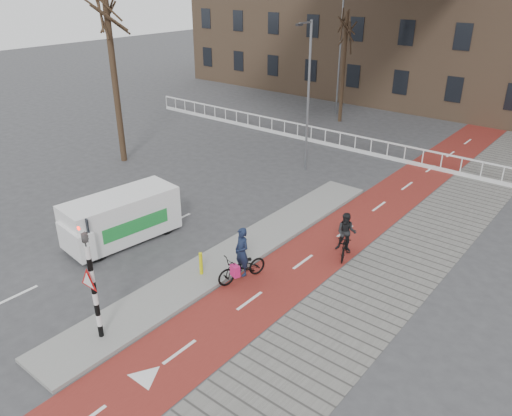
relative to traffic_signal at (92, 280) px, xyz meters
The scene contains 14 objects.
ground 2.90m from the traffic_signal, 73.47° to the left, with size 120.00×120.00×0.00m, color #38383A.
bike_lane 12.36m from the traffic_signal, 80.09° to the left, with size 2.50×60.00×0.01m, color maroon.
sidewalk 13.13m from the traffic_signal, 67.82° to the left, with size 3.00×60.00×0.01m, color slate.
curb_island 6.32m from the traffic_signal, 90.95° to the left, with size 1.80×16.00×0.12m, color gray.
traffic_signal is the anchor object (origin of this frame).
bollard 4.33m from the traffic_signal, 90.84° to the left, with size 0.12×0.12×0.81m, color #CDCC0B.
cyclist_near 5.09m from the traffic_signal, 76.44° to the left, with size 1.14×1.95×1.93m.
cyclist_far 8.93m from the traffic_signal, 69.81° to the left, with size 0.98×1.62×1.72m.
van 5.95m from the traffic_signal, 136.18° to the left, with size 2.22×4.45×1.84m.
railing 19.60m from the traffic_signal, 103.02° to the left, with size 28.00×0.10×0.99m.
tree_left 15.36m from the traffic_signal, 139.90° to the left, with size 0.32×0.32×9.07m, color #312315.
tree_mid 25.08m from the traffic_signal, 104.80° to the left, with size 0.24×0.24×7.15m, color #312315.
streetlight_near 15.24m from the traffic_signal, 101.53° to the left, with size 0.12×0.12×7.40m, color slate.
streetlight_left 27.11m from the traffic_signal, 106.56° to the left, with size 0.12×0.12×8.62m, color slate.
Camera 1 is at (9.77, -7.95, 9.35)m, focal length 35.00 mm.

